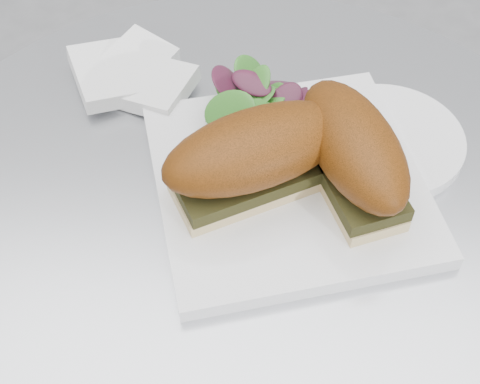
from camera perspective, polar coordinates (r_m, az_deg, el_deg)
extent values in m
cylinder|color=silver|center=(0.62, 0.47, -2.69)|extent=(0.70, 0.70, 0.02)
cylinder|color=silver|center=(0.94, 0.32, -16.05)|extent=(0.07, 0.07, 0.71)
cube|color=white|center=(0.63, 4.08, 0.98)|extent=(0.29, 0.29, 0.02)
cube|color=beige|center=(0.61, 1.36, 0.91)|extent=(0.16, 0.12, 0.01)
cube|color=black|center=(0.60, 1.39, 1.74)|extent=(0.16, 0.12, 0.01)
ellipsoid|color=#632C09|center=(0.57, 1.45, 3.77)|extent=(0.19, 0.15, 0.06)
cube|color=beige|center=(0.62, 9.16, 1.24)|extent=(0.10, 0.15, 0.01)
cube|color=black|center=(0.61, 9.31, 2.06)|extent=(0.10, 0.15, 0.01)
ellipsoid|color=#632C09|center=(0.59, 9.69, 4.05)|extent=(0.12, 0.17, 0.06)
cylinder|color=white|center=(0.68, 12.48, 4.35)|extent=(0.15, 0.15, 0.01)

